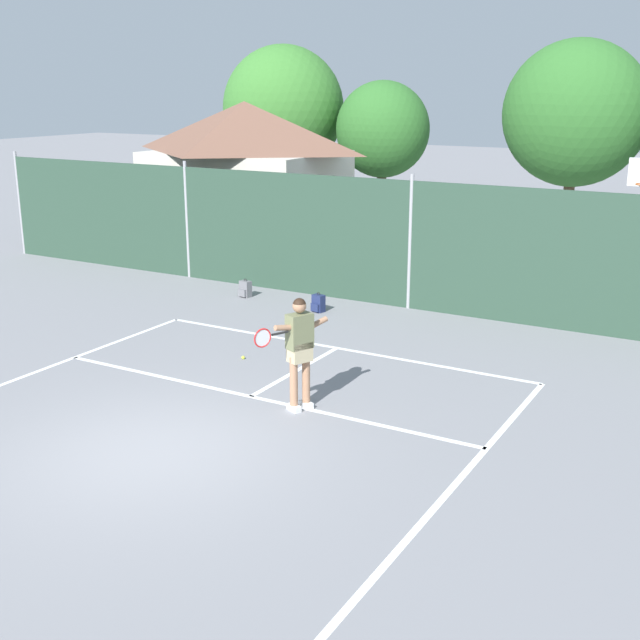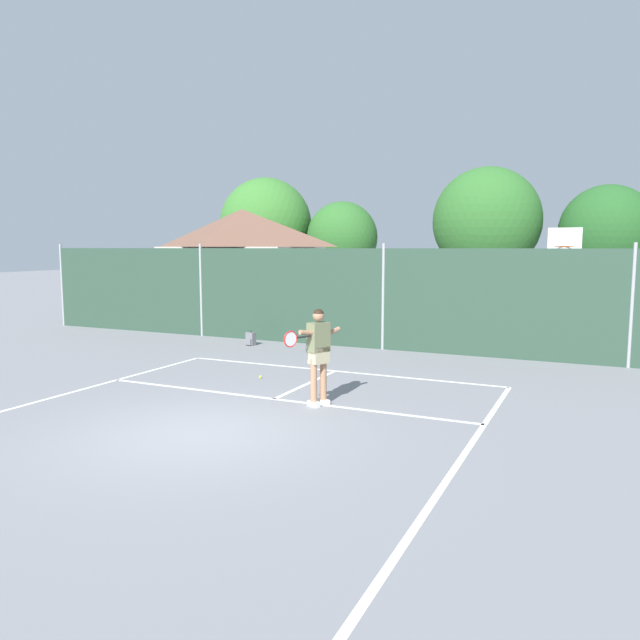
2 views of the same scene
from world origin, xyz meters
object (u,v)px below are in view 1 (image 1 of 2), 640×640
Objects in this scene: tennis_player at (299,344)px; backpack_grey at (245,289)px; tennis_ball at (243,357)px; backpack_navy at (318,304)px.

tennis_player reaches higher than backpack_grey.
tennis_ball is (-2.23, 1.60, -1.08)m from tennis_player.
backpack_grey reaches higher than tennis_ball.
tennis_ball is 0.14× the size of backpack_navy.
backpack_grey is at bearing 172.51° from backpack_navy.
backpack_grey is 1.00× the size of backpack_navy.
backpack_navy is at bearing -7.49° from backpack_grey.
tennis_ball is at bearing -55.69° from backpack_grey.
tennis_player is 2.95m from tennis_ball.
tennis_ball is 0.14× the size of backpack_grey.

